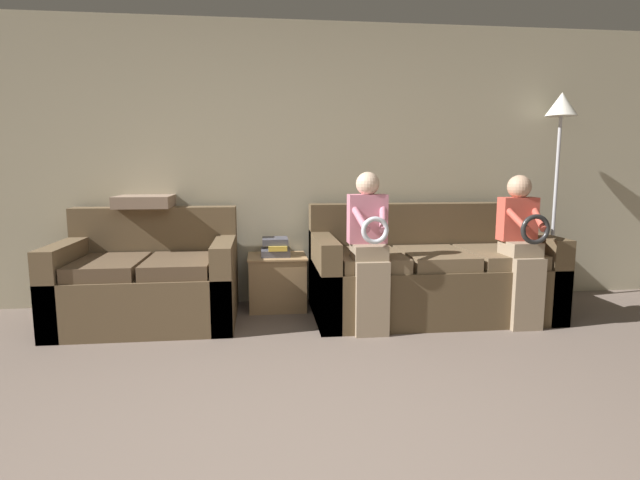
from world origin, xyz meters
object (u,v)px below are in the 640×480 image
at_px(child_right_seated, 522,242).
at_px(throw_pillow, 145,201).
at_px(floor_lamp, 560,130).
at_px(book_stack, 276,247).
at_px(couch_side, 150,282).
at_px(couch_main, 428,275).
at_px(child_left_seated, 369,244).
at_px(side_shelf, 277,281).

xyz_separation_m(child_right_seated, throw_pillow, (-3.03, 0.78, 0.29)).
bearing_deg(floor_lamp, book_stack, 179.94).
height_order(child_right_seated, floor_lamp, floor_lamp).
bearing_deg(couch_side, couch_main, -1.12).
height_order(floor_lamp, throw_pillow, floor_lamp).
bearing_deg(child_left_seated, book_stack, 133.83).
bearing_deg(book_stack, couch_side, -165.60).
bearing_deg(floor_lamp, couch_main, -166.72).
relative_size(couch_main, couch_side, 1.43).
bearing_deg(side_shelf, couch_main, -13.39).
bearing_deg(child_right_seated, book_stack, 159.37).
xyz_separation_m(couch_side, floor_lamp, (3.66, 0.26, 1.27)).
xyz_separation_m(couch_side, book_stack, (1.04, 0.27, 0.23)).
xyz_separation_m(couch_side, child_left_seated, (1.73, -0.45, 0.35)).
bearing_deg(side_shelf, child_left_seated, -46.35).
bearing_deg(child_right_seated, couch_main, 146.36).
bearing_deg(side_shelf, book_stack, 151.27).
relative_size(couch_side, floor_lamp, 0.72).
relative_size(child_right_seated, book_stack, 4.17).
bearing_deg(child_left_seated, throw_pillow, 156.62).
bearing_deg(throw_pillow, child_right_seated, -14.49).
bearing_deg(child_right_seated, throw_pillow, 165.51).
height_order(child_left_seated, side_shelf, child_left_seated).
relative_size(couch_side, throw_pillow, 3.02).
relative_size(couch_main, floor_lamp, 1.03).
bearing_deg(couch_main, floor_lamp, 13.28).
distance_m(couch_main, child_right_seated, 0.81).
relative_size(book_stack, floor_lamp, 0.15).
xyz_separation_m(child_right_seated, floor_lamp, (0.70, 0.72, 0.92)).
xyz_separation_m(book_stack, floor_lamp, (2.62, -0.00, 1.04)).
distance_m(child_right_seated, book_stack, 2.05).
relative_size(couch_main, child_left_seated, 1.63).
bearing_deg(couch_side, side_shelf, 14.01).
bearing_deg(book_stack, floor_lamp, -0.06).
relative_size(couch_side, book_stack, 4.83).
height_order(couch_side, throw_pillow, throw_pillow).
bearing_deg(child_right_seated, side_shelf, 159.42).
relative_size(child_right_seated, floor_lamp, 0.62).
relative_size(side_shelf, book_stack, 1.80).
xyz_separation_m(floor_lamp, throw_pillow, (-3.73, 0.06, -0.63)).
height_order(child_left_seated, throw_pillow, child_left_seated).
height_order(couch_main, couch_side, couch_main).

